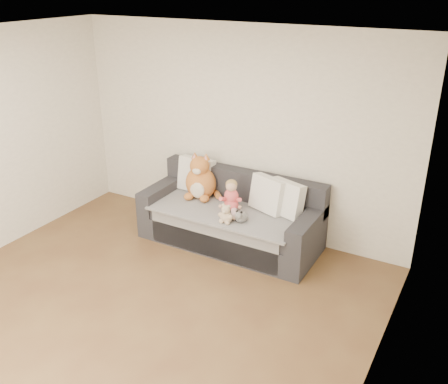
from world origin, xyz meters
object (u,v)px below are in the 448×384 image
(toddler, at_px, (231,198))
(sippy_cup, at_px, (227,216))
(plush_cat, at_px, (200,180))
(teddy_bear, at_px, (226,215))
(sofa, at_px, (232,219))

(toddler, xyz_separation_m, sippy_cup, (0.08, -0.23, -0.11))
(plush_cat, bearing_deg, teddy_bear, -48.58)
(plush_cat, height_order, sippy_cup, plush_cat)
(sofa, relative_size, sippy_cup, 21.92)
(sofa, bearing_deg, toddler, -66.02)
(sofa, bearing_deg, plush_cat, 170.31)
(sofa, distance_m, sippy_cup, 0.40)
(teddy_bear, bearing_deg, sofa, 108.90)
(sofa, distance_m, teddy_bear, 0.49)
(toddler, bearing_deg, sofa, 91.54)
(sofa, relative_size, toddler, 5.50)
(sofa, relative_size, teddy_bear, 9.38)
(sofa, height_order, sippy_cup, sofa)
(toddler, distance_m, sippy_cup, 0.27)
(toddler, relative_size, teddy_bear, 1.71)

